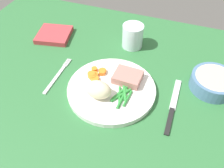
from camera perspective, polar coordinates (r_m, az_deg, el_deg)
name	(u,v)px	position (r cm, az deg, el deg)	size (l,w,h in cm)	color
dining_table	(106,92)	(70.88, -1.49, -1.90)	(120.00, 90.00, 2.00)	#2D6B38
dinner_plate	(112,88)	(69.40, 0.00, -1.02)	(26.04, 26.04, 1.60)	white
meat_portion	(128,77)	(69.94, 3.85, 1.71)	(8.11, 6.67, 2.43)	#B2756B
mashed_potatoes	(98,90)	(64.62, -3.37, -1.40)	(7.44, 5.29, 5.05)	beige
carrot_slices	(96,74)	(71.74, -3.97, 2.38)	(4.95, 6.51, 1.29)	orange
green_beans	(123,95)	(66.14, 2.60, -2.68)	(5.06, 10.33, 0.86)	#2D8C38
fork	(58,76)	(75.95, -13.14, 2.03)	(1.44, 16.60, 0.40)	silver
knife	(173,107)	(67.88, 14.59, -5.36)	(1.70, 20.50, 0.64)	black
water_glass	(133,37)	(84.25, 5.03, 11.25)	(7.33, 7.33, 8.27)	silver
salad_bowl	(214,82)	(75.20, 23.55, 0.53)	(13.39, 13.39, 4.35)	#4C7299
napkin	(54,35)	(92.52, -13.95, 11.60)	(11.89, 11.58, 1.81)	#B2383D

